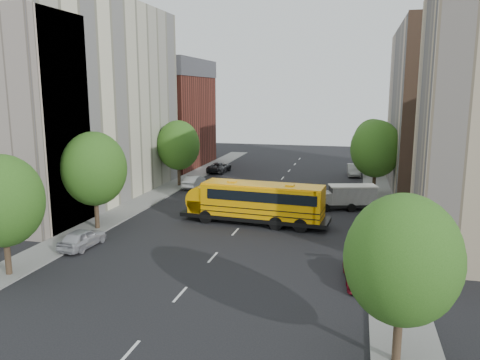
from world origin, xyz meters
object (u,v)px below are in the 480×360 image
at_px(street_tree_0, 2,201).
at_px(street_tree_5, 373,141).
at_px(street_tree_3, 403,260).
at_px(street_tree_2, 178,145).
at_px(parked_car_2, 219,167).
at_px(parked_car_0, 82,238).
at_px(street_tree_4, 376,149).
at_px(parked_car_3, 361,271).
at_px(school_bus, 253,201).
at_px(parked_car_5, 354,170).
at_px(safari_truck, 348,197).
at_px(parked_car_1, 194,182).
at_px(street_tree_1, 94,169).

bearing_deg(street_tree_0, street_tree_5, 61.19).
bearing_deg(street_tree_3, street_tree_2, 124.51).
height_order(street_tree_5, parked_car_2, street_tree_5).
distance_m(street_tree_3, parked_car_0, 23.06).
bearing_deg(street_tree_4, parked_car_3, -93.37).
bearing_deg(parked_car_0, street_tree_0, 78.66).
distance_m(parked_car_0, parked_car_2, 32.68).
distance_m(street_tree_3, parked_car_3, 9.13).
bearing_deg(school_bus, street_tree_3, -56.73).
xyz_separation_m(street_tree_2, parked_car_5, (19.81, 12.08, -4.07)).
bearing_deg(parked_car_3, street_tree_5, 81.94).
bearing_deg(school_bus, parked_car_2, 117.73).
height_order(safari_truck, parked_car_1, safari_truck).
height_order(street_tree_5, school_bus, street_tree_5).
distance_m(street_tree_4, parked_car_3, 24.25).
xyz_separation_m(street_tree_1, parked_car_5, (19.81, 30.08, -4.20)).
distance_m(street_tree_1, parked_car_1, 18.20).
distance_m(street_tree_0, street_tree_2, 28.00).
xyz_separation_m(street_tree_1, parked_car_2, (1.84, 28.34, -4.25)).
distance_m(street_tree_1, street_tree_5, 37.20).
height_order(street_tree_1, parked_car_2, street_tree_1).
bearing_deg(street_tree_2, parked_car_2, 79.92).
xyz_separation_m(street_tree_2, parked_car_0, (1.40, -22.34, -4.12)).
relative_size(street_tree_4, safari_truck, 1.42).
bearing_deg(parked_car_5, street_tree_5, -6.06).
distance_m(street_tree_0, parked_car_5, 44.88).
bearing_deg(street_tree_4, parked_car_5, 100.28).
bearing_deg(street_tree_5, parked_car_1, -148.19).
bearing_deg(street_tree_5, parked_car_2, -175.28).
distance_m(street_tree_0, street_tree_5, 45.65).
height_order(parked_car_1, parked_car_2, parked_car_1).
xyz_separation_m(safari_truck, parked_car_2, (-17.61, 16.76, -0.53)).
relative_size(street_tree_2, school_bus, 0.61).
bearing_deg(street_tree_5, street_tree_2, -151.39).
xyz_separation_m(school_bus, parked_car_0, (-10.44, -9.06, -1.27)).
height_order(school_bus, safari_truck, school_bus).
bearing_deg(school_bus, parked_car_3, -45.45).
height_order(street_tree_0, parked_car_5, street_tree_0).
bearing_deg(parked_car_1, street_tree_3, 122.29).
distance_m(street_tree_2, street_tree_5, 25.06).
distance_m(street_tree_0, street_tree_3, 22.36).
relative_size(school_bus, safari_truck, 2.23).
bearing_deg(parked_car_3, street_tree_3, -86.12).
distance_m(parked_car_2, parked_car_3, 38.96).
distance_m(street_tree_1, parked_car_0, 6.23).
height_order(street_tree_2, school_bus, street_tree_2).
bearing_deg(parked_car_0, street_tree_5, -118.41).
height_order(street_tree_2, street_tree_4, street_tree_4).
relative_size(street_tree_1, parked_car_1, 1.84).
bearing_deg(street_tree_4, street_tree_0, -128.16).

